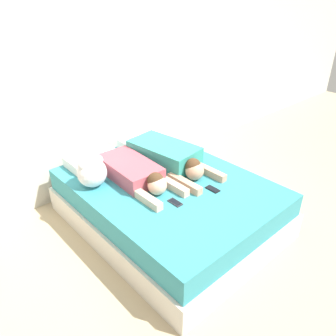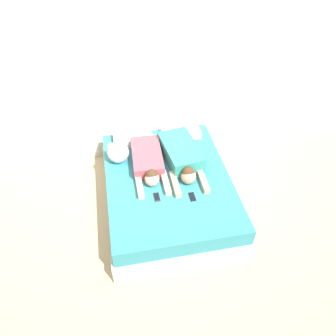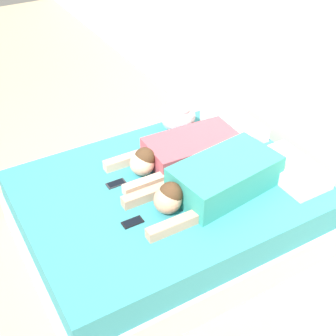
{
  "view_description": "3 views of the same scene",
  "coord_description": "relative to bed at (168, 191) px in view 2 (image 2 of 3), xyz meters",
  "views": [
    {
      "loc": [
        -1.8,
        -2.0,
        2.12
      ],
      "look_at": [
        0.0,
        0.0,
        0.63
      ],
      "focal_mm": 35.0,
      "sensor_mm": 36.0,
      "label": 1
    },
    {
      "loc": [
        -0.55,
        -2.84,
        3.3
      ],
      "look_at": [
        0.0,
        0.0,
        0.63
      ],
      "focal_mm": 35.0,
      "sensor_mm": 36.0,
      "label": 2
    },
    {
      "loc": [
        2.18,
        -1.26,
        2.52
      ],
      "look_at": [
        0.0,
        0.0,
        0.63
      ],
      "focal_mm": 50.0,
      "sensor_mm": 36.0,
      "label": 3
    }
  ],
  "objects": [
    {
      "name": "ground_plane",
      "position": [
        0.0,
        0.0,
        -0.24
      ],
      "size": [
        12.0,
        12.0,
        0.0
      ],
      "primitive_type": "plane",
      "color": "tan"
    },
    {
      "name": "wall_back",
      "position": [
        0.0,
        1.17,
        1.06
      ],
      "size": [
        12.0,
        0.06,
        2.6
      ],
      "color": "beige",
      "rests_on": "ground_plane"
    },
    {
      "name": "bed",
      "position": [
        0.0,
        0.0,
        0.0
      ],
      "size": [
        1.57,
        2.04,
        0.48
      ],
      "color": "beige",
      "rests_on": "ground_plane"
    },
    {
      "name": "pillow_head_left",
      "position": [
        -0.34,
        0.81,
        0.3
      ],
      "size": [
        0.53,
        0.3,
        0.1
      ],
      "color": "white",
      "rests_on": "bed"
    },
    {
      "name": "pillow_head_right",
      "position": [
        0.34,
        0.81,
        0.3
      ],
      "size": [
        0.53,
        0.3,
        0.1
      ],
      "color": "white",
      "rests_on": "bed"
    },
    {
      "name": "person_left",
      "position": [
        -0.21,
        0.23,
        0.33
      ],
      "size": [
        0.4,
        0.99,
        0.2
      ],
      "color": "#B24C59",
      "rests_on": "bed"
    },
    {
      "name": "person_right",
      "position": [
        0.22,
        0.23,
        0.35
      ],
      "size": [
        0.49,
        1.07,
        0.22
      ],
      "color": "teal",
      "rests_on": "bed"
    },
    {
      "name": "cell_phone_left",
      "position": [
        -0.19,
        -0.31,
        0.25
      ],
      "size": [
        0.07,
        0.13,
        0.01
      ],
      "color": "#2D2D33",
      "rests_on": "bed"
    },
    {
      "name": "cell_phone_right",
      "position": [
        0.21,
        -0.38,
        0.25
      ],
      "size": [
        0.07,
        0.13,
        0.01
      ],
      "color": "black",
      "rests_on": "bed"
    },
    {
      "name": "plush_toy",
      "position": [
        -0.57,
        0.42,
        0.39
      ],
      "size": [
        0.28,
        0.28,
        0.29
      ],
      "color": "white",
      "rests_on": "bed"
    }
  ]
}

